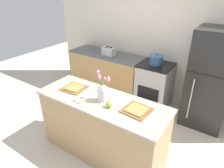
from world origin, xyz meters
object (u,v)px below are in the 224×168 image
object	(u,v)px
plate_setting_right	(137,110)
toaster	(109,51)
stove_range	(154,86)
pear_figurine	(109,104)
plate_setting_left	(74,88)
cooking_pot	(156,60)
flower_vase	(102,92)
refrigerator	(210,80)

from	to	relation	value
plate_setting_right	toaster	xyz separation A→B (m)	(-1.46, 1.52, 0.06)
stove_range	pear_figurine	size ratio (longest dim) A/B	6.95
pear_figurine	plate_setting_right	xyz separation A→B (m)	(0.31, 0.12, -0.04)
stove_range	plate_setting_left	bearing A→B (deg)	-110.94
pear_figurine	plate_setting_right	size ratio (longest dim) A/B	0.39
stove_range	cooking_pot	xyz separation A→B (m)	(-0.03, 0.02, 0.54)
stove_range	cooking_pot	world-z (taller)	cooking_pot
flower_vase	toaster	world-z (taller)	flower_vase
plate_setting_right	toaster	distance (m)	2.11
flower_vase	toaster	bearing A→B (deg)	122.11
plate_setting_left	stove_range	bearing A→B (deg)	69.06
refrigerator	pear_figurine	xyz separation A→B (m)	(-0.86, -1.69, 0.13)
refrigerator	toaster	bearing A→B (deg)	-178.68
plate_setting_left	plate_setting_right	world-z (taller)	same
stove_range	plate_setting_right	xyz separation A→B (m)	(0.40, -1.57, 0.48)
stove_range	flower_vase	xyz separation A→B (m)	(-0.07, -1.61, 0.60)
pear_figurine	cooking_pot	distance (m)	1.72
stove_range	cooking_pot	distance (m)	0.54
pear_figurine	plate_setting_left	size ratio (longest dim) A/B	0.39
stove_range	plate_setting_right	bearing A→B (deg)	-75.68
toaster	cooking_pot	size ratio (longest dim) A/B	1.06
plate_setting_left	cooking_pot	bearing A→B (deg)	70.15
flower_vase	plate_setting_left	world-z (taller)	flower_vase
refrigerator	plate_setting_left	distance (m)	2.21
refrigerator	cooking_pot	world-z (taller)	refrigerator
toaster	plate_setting_left	bearing A→B (deg)	-73.40
refrigerator	pear_figurine	bearing A→B (deg)	-116.99
stove_range	flower_vase	bearing A→B (deg)	-92.50
refrigerator	flower_vase	bearing A→B (deg)	-122.28
flower_vase	plate_setting_right	xyz separation A→B (m)	(0.47, 0.05, -0.12)
refrigerator	cooking_pot	bearing A→B (deg)	178.76
plate_setting_right	toaster	bearing A→B (deg)	133.68
refrigerator	plate_setting_right	bearing A→B (deg)	-109.29
plate_setting_left	plate_setting_right	distance (m)	1.00
plate_setting_right	flower_vase	bearing A→B (deg)	-174.52
pear_figurine	plate_setting_left	bearing A→B (deg)	169.90
toaster	cooking_pot	distance (m)	1.03
stove_range	toaster	xyz separation A→B (m)	(-1.05, -0.05, 0.54)
stove_range	refrigerator	world-z (taller)	refrigerator
pear_figurine	cooking_pot	bearing A→B (deg)	93.81
pear_figurine	refrigerator	bearing A→B (deg)	63.01
flower_vase	cooking_pot	size ratio (longest dim) A/B	1.64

